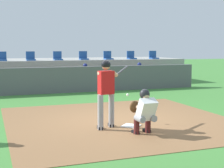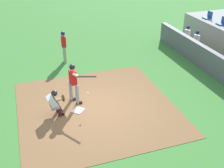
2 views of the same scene
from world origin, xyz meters
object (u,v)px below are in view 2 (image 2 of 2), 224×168
at_px(home_plate, 78,110).
at_px(stadium_seat_1, 222,22).
at_px(batter_at_plate, 74,81).
at_px(stadium_seat_0, 208,16).
at_px(catcher_crouched, 55,102).
at_px(on_deck_batter, 64,45).
at_px(dugout_player_0, 185,36).
at_px(dugout_player_1, 194,41).

bearing_deg(home_plate, stadium_seat_1, 113.06).
height_order(batter_at_plate, stadium_seat_0, stadium_seat_0).
xyz_separation_m(home_plate, catcher_crouched, (-0.02, -0.87, 0.58)).
relative_size(catcher_crouched, on_deck_batter, 0.95).
bearing_deg(catcher_crouched, batter_at_plate, 125.78).
bearing_deg(dugout_player_0, catcher_crouched, -60.76).
height_order(catcher_crouched, dugout_player_1, dugout_player_1).
bearing_deg(dugout_player_1, on_deck_batter, -97.05).
bearing_deg(stadium_seat_1, home_plate, -66.94).
distance_m(catcher_crouched, dugout_player_1, 9.87).
relative_size(catcher_crouched, dugout_player_0, 1.30).
relative_size(dugout_player_1, stadium_seat_1, 2.71).
distance_m(home_plate, batter_at_plate, 1.22).
bearing_deg(catcher_crouched, dugout_player_0, 119.24).
relative_size(on_deck_batter, stadium_seat_1, 3.72).
bearing_deg(home_plate, catcher_crouched, -91.58).
relative_size(home_plate, batter_at_plate, 0.24).
bearing_deg(batter_at_plate, on_deck_batter, 175.31).
distance_m(home_plate, on_deck_batter, 5.12).
relative_size(on_deck_batter, dugout_player_0, 1.37).
height_order(dugout_player_1, stadium_seat_0, stadium_seat_0).
distance_m(on_deck_batter, stadium_seat_1, 9.82).
bearing_deg(catcher_crouched, on_deck_batter, 165.82).
distance_m(catcher_crouched, on_deck_batter, 5.16).
bearing_deg(stadium_seat_0, on_deck_batter, -85.50).
xyz_separation_m(on_deck_batter, dugout_player_1, (0.96, 7.75, -0.35)).
bearing_deg(batter_at_plate, stadium_seat_1, 109.84).
distance_m(home_plate, dugout_player_1, 9.12).
height_order(dugout_player_1, stadium_seat_1, stadium_seat_1).
xyz_separation_m(on_deck_batter, stadium_seat_1, (0.67, 9.79, 0.51)).
height_order(home_plate, dugout_player_1, dugout_player_1).
bearing_deg(on_deck_batter, home_plate, -4.50).
bearing_deg(catcher_crouched, stadium_seat_0, 117.52).
bearing_deg(catcher_crouched, home_plate, 88.42).
height_order(dugout_player_0, stadium_seat_1, stadium_seat_1).
relative_size(batter_at_plate, on_deck_batter, 1.01).
distance_m(dugout_player_1, stadium_seat_0, 2.81).
xyz_separation_m(batter_at_plate, stadium_seat_1, (-3.66, 10.14, 0.50)).
relative_size(home_plate, catcher_crouched, 0.26).
height_order(on_deck_batter, stadium_seat_1, stadium_seat_1).
bearing_deg(batter_at_plate, dugout_player_0, 118.46).
xyz_separation_m(batter_at_plate, on_deck_batter, (-4.33, 0.36, -0.02)).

